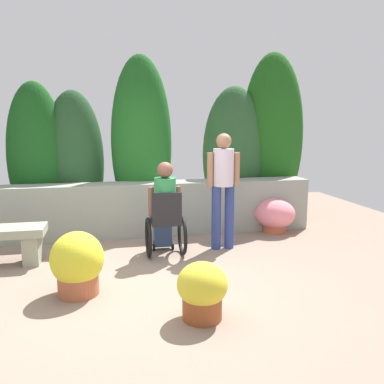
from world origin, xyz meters
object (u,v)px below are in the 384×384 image
flower_pot_purple_near (275,215)px  flower_pot_red_accent (202,290)px  person_standing_companion (223,183)px  flower_pot_terracotta_by_wall (77,264)px  person_in_wheelchair (165,212)px

flower_pot_purple_near → flower_pot_red_accent: size_ratio=1.24×
person_standing_companion → flower_pot_purple_near: bearing=18.6°
person_standing_companion → flower_pot_terracotta_by_wall: person_standing_companion is taller
person_in_wheelchair → person_standing_companion: person_standing_companion is taller
person_in_wheelchair → flower_pot_purple_near: (2.01, 0.81, -0.33)m
person_in_wheelchair → flower_pot_terracotta_by_wall: bearing=-123.5°
flower_pot_purple_near → flower_pot_terracotta_by_wall: 3.67m
flower_pot_red_accent → person_in_wheelchair: bearing=92.4°
flower_pot_purple_near → flower_pot_terracotta_by_wall: bearing=-148.3°
person_in_wheelchair → person_standing_companion: bearing=19.0°
flower_pot_purple_near → person_in_wheelchair: bearing=-158.0°
flower_pot_purple_near → flower_pot_terracotta_by_wall: flower_pot_terracotta_by_wall is taller
person_in_wheelchair → flower_pot_terracotta_by_wall: size_ratio=1.90×
flower_pot_terracotta_by_wall → flower_pot_red_accent: size_ratio=1.26×
flower_pot_purple_near → flower_pot_terracotta_by_wall: (-3.12, -1.93, 0.05)m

